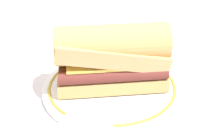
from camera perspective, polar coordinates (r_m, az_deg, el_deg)
The scene contains 3 objects.
ground_plane at distance 0.56m, azimuth 1.65°, elevation -5.44°, with size 1.50×1.50×0.00m, color silver.
plate at distance 0.58m, azimuth 0.00°, elevation -3.16°, with size 0.26×0.26×0.01m.
sausage_sandwich at distance 0.55m, azimuth 0.00°, elevation 2.63°, with size 0.22×0.13×0.12m.
Camera 1 is at (-0.16, -0.43, 0.33)m, focal length 48.44 mm.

